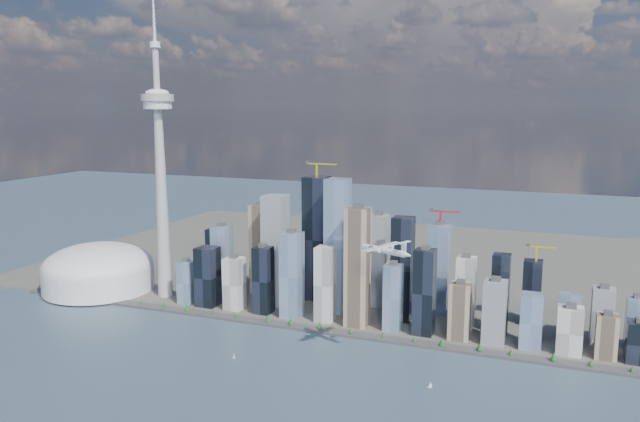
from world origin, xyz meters
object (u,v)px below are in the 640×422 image
at_px(needle_tower, 160,167).
at_px(sailboat_west, 234,357).
at_px(airplane, 385,250).
at_px(sailboat_east, 430,385).
at_px(dome_stadium, 98,270).

distance_m(needle_tower, sailboat_west, 395.49).
xyz_separation_m(airplane, sailboat_east, (69.20, -31.12, -158.38)).
bearing_deg(dome_stadium, sailboat_west, -25.97).
height_order(dome_stadium, sailboat_east, dome_stadium).
distance_m(dome_stadium, sailboat_east, 683.37).
distance_m(needle_tower, sailboat_east, 599.19).
xyz_separation_m(dome_stadium, airplane, (588.76, -149.78, 121.78)).
bearing_deg(airplane, sailboat_east, -1.73).
bearing_deg(sailboat_east, sailboat_west, 166.58).
bearing_deg(needle_tower, dome_stadium, -175.91).
bearing_deg(sailboat_west, needle_tower, 153.07).
bearing_deg(sailboat_west, dome_stadium, 165.78).
xyz_separation_m(sailboat_west, sailboat_east, (268.41, 8.82, -0.11)).
relative_size(airplane, sailboat_east, 8.69).
relative_size(airplane, sailboat_west, 8.38).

